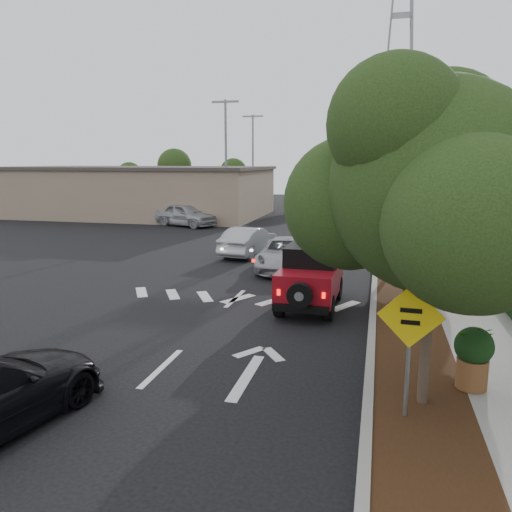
% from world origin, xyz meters
% --- Properties ---
extents(ground, '(120.00, 120.00, 0.00)m').
position_xyz_m(ground, '(0.00, 0.00, 0.00)').
color(ground, black).
rests_on(ground, ground).
extents(curb, '(0.20, 70.00, 0.15)m').
position_xyz_m(curb, '(4.60, 12.00, 0.07)').
color(curb, '#9E9B93').
rests_on(curb, ground).
extents(planting_strip, '(1.80, 70.00, 0.12)m').
position_xyz_m(planting_strip, '(5.60, 12.00, 0.06)').
color(planting_strip, black).
rests_on(planting_strip, ground).
extents(sidewalk, '(2.00, 70.00, 0.12)m').
position_xyz_m(sidewalk, '(7.50, 12.00, 0.06)').
color(sidewalk, gray).
rests_on(sidewalk, ground).
extents(hedge, '(0.80, 70.00, 0.80)m').
position_xyz_m(hedge, '(8.90, 12.00, 0.40)').
color(hedge, black).
rests_on(hedge, ground).
extents(commercial_building, '(22.00, 12.00, 4.00)m').
position_xyz_m(commercial_building, '(-16.00, 30.00, 2.00)').
color(commercial_building, gray).
rests_on(commercial_building, ground).
extents(transmission_tower, '(7.00, 4.00, 28.00)m').
position_xyz_m(transmission_tower, '(6.00, 48.00, 0.00)').
color(transmission_tower, slate).
rests_on(transmission_tower, ground).
extents(street_tree_near, '(3.80, 3.80, 5.92)m').
position_xyz_m(street_tree_near, '(5.60, -0.50, 0.00)').
color(street_tree_near, black).
rests_on(street_tree_near, ground).
extents(street_tree_mid, '(3.20, 3.20, 5.32)m').
position_xyz_m(street_tree_mid, '(5.60, 6.50, 0.00)').
color(street_tree_mid, black).
rests_on(street_tree_mid, ground).
extents(street_tree_far, '(3.40, 3.40, 5.62)m').
position_xyz_m(street_tree_far, '(5.60, 13.00, 0.00)').
color(street_tree_far, black).
rests_on(street_tree_far, ground).
extents(light_pole_a, '(2.00, 0.22, 9.00)m').
position_xyz_m(light_pole_a, '(-6.50, 26.00, 0.00)').
color(light_pole_a, slate).
rests_on(light_pole_a, ground).
extents(light_pole_b, '(2.00, 0.22, 9.00)m').
position_xyz_m(light_pole_b, '(-7.50, 38.00, 0.00)').
color(light_pole_b, slate).
rests_on(light_pole_b, ground).
extents(red_jeep, '(1.82, 3.92, 1.99)m').
position_xyz_m(red_jeep, '(2.63, 5.80, 1.01)').
color(red_jeep, black).
rests_on(red_jeep, ground).
extents(silver_suv_ahead, '(2.64, 5.06, 1.36)m').
position_xyz_m(silver_suv_ahead, '(0.82, 11.06, 0.68)').
color(silver_suv_ahead, '#A4A6AC').
rests_on(silver_suv_ahead, ground).
extents(silver_sedan_oncoming, '(2.12, 4.47, 1.41)m').
position_xyz_m(silver_sedan_oncoming, '(-1.61, 13.93, 0.71)').
color(silver_sedan_oncoming, '#A6A8AD').
rests_on(silver_sedan_oncoming, ground).
extents(parked_suv, '(5.22, 3.63, 1.65)m').
position_xyz_m(parked_suv, '(-8.90, 23.79, 0.82)').
color(parked_suv, '#A4A6AC').
rests_on(parked_suv, ground).
extents(speed_hump_sign, '(1.15, 0.12, 2.44)m').
position_xyz_m(speed_hump_sign, '(5.26, -1.16, 1.69)').
color(speed_hump_sign, slate).
rests_on(speed_hump_sign, ground).
extents(terracotta_planter, '(0.76, 0.76, 1.33)m').
position_xyz_m(terracotta_planter, '(6.60, 0.35, 0.90)').
color(terracotta_planter, brown).
rests_on(terracotta_planter, ground).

